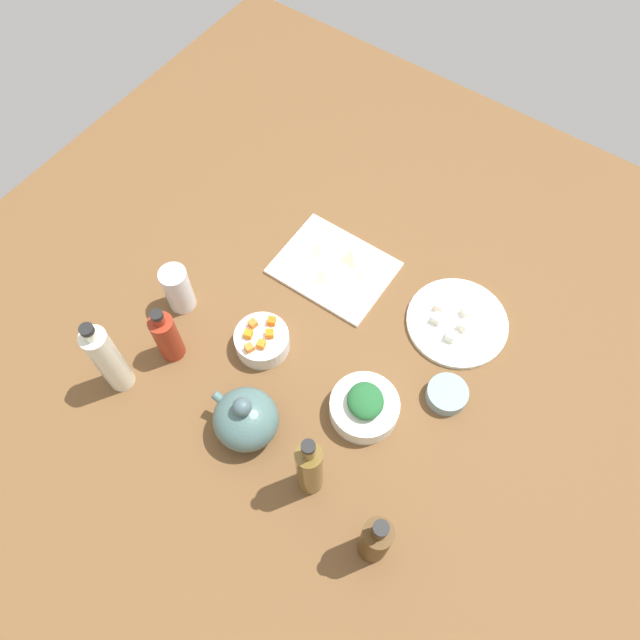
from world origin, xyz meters
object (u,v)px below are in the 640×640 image
(bottle_1, at_px, (167,336))
(bottle_3, at_px, (309,468))
(plate_tofu, at_px, (457,322))
(bowl_carrots, at_px, (262,341))
(cutting_board, at_px, (334,268))
(drinking_glass_0, at_px, (178,289))
(bottle_0, at_px, (108,359))
(bottle_2, at_px, (375,540))
(bowl_greens, at_px, (364,408))
(teapot, at_px, (246,419))
(bowl_small_side, at_px, (447,394))

(bottle_1, xyz_separation_m, bottle_3, (-0.45, 0.06, 0.03))
(plate_tofu, xyz_separation_m, bowl_carrots, (0.35, 0.32, 0.02))
(cutting_board, bearing_deg, drinking_glass_0, 50.16)
(cutting_board, distance_m, bottle_1, 0.46)
(plate_tofu, distance_m, drinking_glass_0, 0.68)
(cutting_board, relative_size, drinking_glass_0, 2.12)
(drinking_glass_0, bearing_deg, bottle_0, 95.54)
(plate_tofu, height_order, bottle_0, bottle_0)
(bottle_0, relative_size, bottle_3, 1.00)
(bottle_0, bearing_deg, bottle_2, -178.02)
(cutting_board, relative_size, plate_tofu, 1.15)
(bowl_greens, distance_m, bottle_3, 0.22)
(teapot, xyz_separation_m, bottle_2, (-0.36, 0.05, 0.03))
(bowl_small_side, bearing_deg, drinking_glass_0, 13.51)
(bottle_0, bearing_deg, bottle_1, -110.95)
(bottle_2, bearing_deg, cutting_board, -48.97)
(bowl_small_side, bearing_deg, plate_tofu, -68.18)
(plate_tofu, bearing_deg, bowl_carrots, 42.49)
(bowl_carrots, bearing_deg, plate_tofu, -137.51)
(bottle_3, relative_size, drinking_glass_0, 1.95)
(bowl_carrots, bearing_deg, bottle_0, 50.65)
(bowl_carrots, relative_size, teapot, 0.80)
(bottle_1, distance_m, drinking_glass_0, 0.13)
(cutting_board, relative_size, teapot, 1.77)
(teapot, height_order, bottle_1, bottle_1)
(bottle_2, xyz_separation_m, drinking_glass_0, (0.70, -0.21, -0.03))
(plate_tofu, xyz_separation_m, teapot, (0.25, 0.50, 0.05))
(bowl_carrots, height_order, bottle_2, bottle_2)
(bowl_carrots, distance_m, bottle_0, 0.35)
(bottle_0, height_order, bottle_3, same)
(bowl_small_side, bearing_deg, teapot, 44.54)
(drinking_glass_0, bearing_deg, bowl_greens, -177.85)
(bowl_greens, height_order, bowl_carrots, same)
(plate_tofu, bearing_deg, bottle_0, 45.87)
(bowl_small_side, height_order, bottle_0, bottle_0)
(cutting_board, relative_size, bottle_0, 1.09)
(bottle_3, bearing_deg, drinking_glass_0, -19.05)
(cutting_board, distance_m, plate_tofu, 0.34)
(cutting_board, relative_size, bowl_carrots, 2.19)
(teapot, xyz_separation_m, bottle_1, (0.26, -0.05, 0.02))
(bowl_greens, relative_size, bottle_3, 0.60)
(bowl_small_side, distance_m, bottle_1, 0.65)
(cutting_board, bearing_deg, bowl_greens, 134.39)
(bowl_greens, bearing_deg, plate_tofu, -100.82)
(cutting_board, height_order, plate_tofu, plate_tofu)
(plate_tofu, bearing_deg, bottle_3, 82.56)
(bowl_greens, height_order, bottle_2, bottle_2)
(bowl_small_side, relative_size, drinking_glass_0, 0.71)
(plate_tofu, relative_size, bottle_3, 0.95)
(bowl_small_side, relative_size, bottle_2, 0.42)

